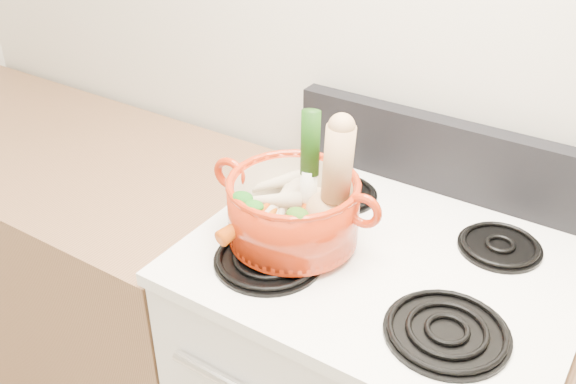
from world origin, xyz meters
The scene contains 22 objects.
wall_back centered at (0.00, 1.75, 1.30)m, with size 3.50×0.02×2.60m, color beige.
cooktop centered at (0.00, 1.40, 0.93)m, with size 0.78×0.67×0.03m, color white.
control_backsplash centered at (0.00, 1.70, 1.04)m, with size 0.76×0.05×0.18m, color black.
counter_left centered at (-1.07, 1.40, 0.45)m, with size 1.36×0.65×0.90m, color brown.
burner_front_left centered at (-0.19, 1.24, 0.96)m, with size 0.22×0.22×0.02m, color black.
burner_front_right centered at (0.19, 1.24, 0.96)m, with size 0.22×0.22×0.02m, color black.
burner_back_left centered at (-0.19, 1.54, 0.96)m, with size 0.17×0.17×0.02m, color black.
burner_back_right centered at (0.19, 1.54, 0.96)m, with size 0.17×0.17×0.02m, color black.
dutch_oven centered at (-0.18, 1.32, 1.03)m, with size 0.27×0.27×0.13m, color #A3240A.
pot_handle_left centered at (-0.33, 1.31, 1.08)m, with size 0.08×0.08×0.02m, color #A3240A.
pot_handle_right centered at (-0.03, 1.33, 1.08)m, with size 0.08×0.08×0.02m, color #A3240A.
squash centered at (-0.12, 1.35, 1.12)m, with size 0.10×0.10×0.24m, color tan, non-canonical shape.
leek centered at (-0.17, 1.36, 1.12)m, with size 0.04×0.04×0.25m, color silver.
ginger centered at (-0.18, 1.41, 1.02)m, with size 0.07×0.05×0.04m, color tan.
parsnip_0 centered at (-0.23, 1.34, 1.02)m, with size 0.04×0.04×0.21m, color beige.
parsnip_1 centered at (-0.23, 1.31, 1.02)m, with size 0.04×0.04×0.20m, color beige.
parsnip_2 centered at (-0.23, 1.37, 1.03)m, with size 0.04×0.04×0.18m, color beige.
parsnip_3 centered at (-0.25, 1.32, 1.04)m, with size 0.04×0.04×0.17m, color beige.
parsnip_4 centered at (-0.26, 1.39, 1.04)m, with size 0.04×0.04×0.22m, color beige.
carrot_0 centered at (-0.22, 1.27, 1.02)m, with size 0.03×0.03×0.16m, color #C65D09.
carrot_1 centered at (-0.25, 1.25, 1.02)m, with size 0.03×0.03×0.16m, color #D5620A.
carrot_2 centered at (-0.15, 1.30, 1.03)m, with size 0.03×0.03×0.18m, color #CD4D0A.
Camera 1 is at (0.41, 0.39, 1.76)m, focal length 40.00 mm.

